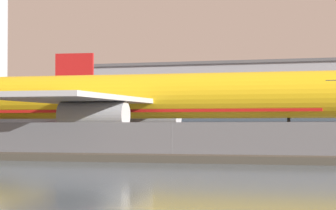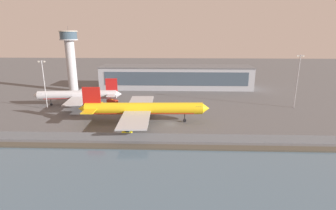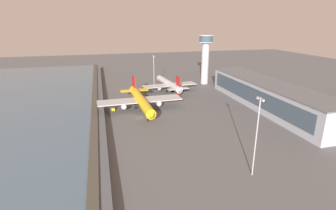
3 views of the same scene
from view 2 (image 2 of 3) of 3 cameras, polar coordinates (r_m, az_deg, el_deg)
The scene contains 11 objects.
ground_plane at distance 95.94m, azimuth 0.46°, elevation -4.17°, with size 500.00×500.00×0.00m, color #565659.
shoreline_seawall at distance 76.86m, azimuth 0.03°, elevation -9.16°, with size 320.00×3.00×0.50m.
perimeter_fence at distance 80.54m, azimuth 0.15°, elevation -7.11°, with size 280.00×0.10×2.69m.
cargo_jet_yellow at distance 96.84m, azimuth -5.70°, elevation -0.86°, with size 48.41×41.69×13.46m.
passenger_jet_silver at distance 126.25m, azimuth -18.80°, elevation 2.05°, with size 40.00×34.30×12.27m.
baggage_tug at distance 86.56m, azimuth -8.90°, elevation -6.04°, with size 3.44×2.17×1.80m.
ops_van at distance 124.11m, azimuth -12.07°, elevation 0.70°, with size 5.59×4.20×2.48m.
control_tower at distance 156.48m, azimuth -20.49°, elevation 10.15°, with size 10.02×10.02×35.50m.
terminal_building at distance 156.71m, azimuth 1.74°, elevation 6.11°, with size 88.79×17.94×13.23m.
apron_light_mast_apron_west at distance 126.74m, azimuth 26.35°, elevation 5.10°, with size 3.20×0.40×23.16m.
apron_light_mast_apron_east at distance 123.47m, azimuth -25.35°, elevation 4.48°, with size 3.20×0.40×21.08m.
Camera 2 is at (2.41, -90.26, 32.44)m, focal length 28.00 mm.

